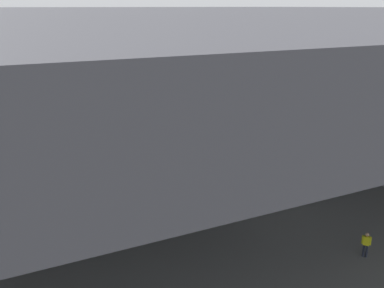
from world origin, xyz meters
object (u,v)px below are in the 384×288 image
(airplane_main, at_px, (159,123))
(baggage_tug, at_px, (75,149))
(boarding_stairs, at_px, (232,185))
(crew_worker_near_nose, at_px, (366,243))
(crew_worker_by_stairs, at_px, (206,169))

(airplane_main, height_order, baggage_tug, airplane_main)
(airplane_main, xyz_separation_m, baggage_tug, (-7.24, 5.17, -3.07))
(boarding_stairs, bearing_deg, crew_worker_near_nose, -78.96)
(crew_worker_near_nose, distance_m, crew_worker_by_stairs, 15.53)
(airplane_main, bearing_deg, crew_worker_near_nose, -79.56)
(airplane_main, bearing_deg, baggage_tug, 144.48)
(airplane_main, distance_m, boarding_stairs, 11.30)
(crew_worker_by_stairs, bearing_deg, airplane_main, 101.53)
(airplane_main, relative_size, crew_worker_by_stairs, 22.51)
(crew_worker_by_stairs, bearing_deg, crew_worker_near_nose, -80.07)
(boarding_stairs, relative_size, crew_worker_near_nose, 2.99)
(boarding_stairs, xyz_separation_m, baggage_tug, (-9.10, 15.95, -0.22))
(airplane_main, distance_m, crew_worker_by_stairs, 7.68)
(crew_worker_near_nose, relative_size, baggage_tug, 0.65)
(baggage_tug, bearing_deg, boarding_stairs, -60.29)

